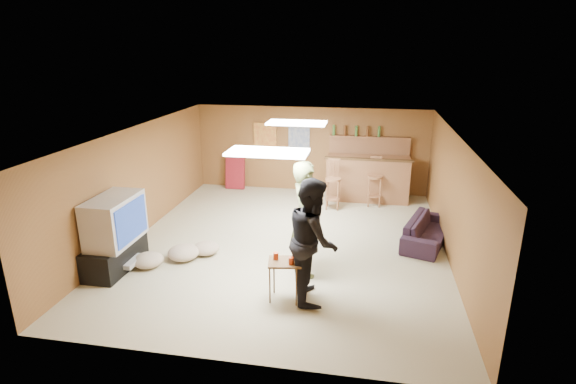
% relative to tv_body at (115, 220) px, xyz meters
% --- Properties ---
extents(ground, '(7.00, 7.00, 0.00)m').
position_rel_tv_body_xyz_m(ground, '(2.65, 1.50, -0.90)').
color(ground, tan).
rests_on(ground, ground).
extents(ceiling, '(6.00, 7.00, 0.02)m').
position_rel_tv_body_xyz_m(ceiling, '(2.65, 1.50, 1.30)').
color(ceiling, silver).
rests_on(ceiling, ground).
extents(wall_back, '(6.00, 0.02, 2.20)m').
position_rel_tv_body_xyz_m(wall_back, '(2.65, 5.00, 0.20)').
color(wall_back, brown).
rests_on(wall_back, ground).
extents(wall_front, '(6.00, 0.02, 2.20)m').
position_rel_tv_body_xyz_m(wall_front, '(2.65, -2.00, 0.20)').
color(wall_front, brown).
rests_on(wall_front, ground).
extents(wall_left, '(0.02, 7.00, 2.20)m').
position_rel_tv_body_xyz_m(wall_left, '(-0.35, 1.50, 0.20)').
color(wall_left, brown).
rests_on(wall_left, ground).
extents(wall_right, '(0.02, 7.00, 2.20)m').
position_rel_tv_body_xyz_m(wall_right, '(5.65, 1.50, 0.20)').
color(wall_right, brown).
rests_on(wall_right, ground).
extents(tv_stand, '(0.55, 1.30, 0.50)m').
position_rel_tv_body_xyz_m(tv_stand, '(-0.07, 0.00, -0.65)').
color(tv_stand, black).
rests_on(tv_stand, ground).
extents(dvd_box, '(0.35, 0.50, 0.08)m').
position_rel_tv_body_xyz_m(dvd_box, '(0.15, 0.00, -0.75)').
color(dvd_box, '#B2B2B7').
rests_on(dvd_box, tv_stand).
extents(tv_body, '(0.60, 1.10, 0.80)m').
position_rel_tv_body_xyz_m(tv_body, '(0.00, 0.00, 0.00)').
color(tv_body, '#B2B2B7').
rests_on(tv_body, tv_stand).
extents(tv_screen, '(0.02, 0.95, 0.65)m').
position_rel_tv_body_xyz_m(tv_screen, '(0.31, 0.00, 0.00)').
color(tv_screen, navy).
rests_on(tv_screen, tv_body).
extents(bar_counter, '(2.00, 0.60, 1.10)m').
position_rel_tv_body_xyz_m(bar_counter, '(4.15, 4.45, -0.35)').
color(bar_counter, brown).
rests_on(bar_counter, ground).
extents(bar_lip, '(2.10, 0.12, 0.05)m').
position_rel_tv_body_xyz_m(bar_lip, '(4.15, 4.20, 0.20)').
color(bar_lip, '#422A15').
rests_on(bar_lip, bar_counter).
extents(bar_shelf, '(2.00, 0.18, 0.05)m').
position_rel_tv_body_xyz_m(bar_shelf, '(4.15, 4.90, 0.60)').
color(bar_shelf, brown).
rests_on(bar_shelf, bar_backing).
extents(bar_backing, '(2.00, 0.14, 0.60)m').
position_rel_tv_body_xyz_m(bar_backing, '(4.15, 4.92, 0.30)').
color(bar_backing, brown).
rests_on(bar_backing, bar_counter).
extents(poster_left, '(0.60, 0.03, 0.85)m').
position_rel_tv_body_xyz_m(poster_left, '(1.45, 4.96, 0.45)').
color(poster_left, '#BF3F26').
rests_on(poster_left, wall_back).
extents(poster_right, '(0.55, 0.03, 0.80)m').
position_rel_tv_body_xyz_m(poster_right, '(2.35, 4.96, 0.45)').
color(poster_right, '#334C99').
rests_on(poster_right, wall_back).
extents(folding_chair_stack, '(0.50, 0.26, 0.91)m').
position_rel_tv_body_xyz_m(folding_chair_stack, '(0.65, 4.80, -0.45)').
color(folding_chair_stack, maroon).
rests_on(folding_chair_stack, ground).
extents(ceiling_panel_front, '(1.20, 0.60, 0.04)m').
position_rel_tv_body_xyz_m(ceiling_panel_front, '(2.65, 0.00, 1.27)').
color(ceiling_panel_front, white).
rests_on(ceiling_panel_front, ceiling).
extents(ceiling_panel_back, '(1.20, 0.60, 0.04)m').
position_rel_tv_body_xyz_m(ceiling_panel_back, '(2.65, 2.70, 1.27)').
color(ceiling_panel_back, white).
rests_on(ceiling_panel_back, ceiling).
extents(person_olive, '(0.72, 0.84, 1.96)m').
position_rel_tv_body_xyz_m(person_olive, '(3.17, 0.42, 0.08)').
color(person_olive, '#5E693D').
rests_on(person_olive, ground).
extents(person_black, '(0.90, 1.05, 1.89)m').
position_rel_tv_body_xyz_m(person_black, '(3.39, -0.32, 0.05)').
color(person_black, black).
rests_on(person_black, ground).
extents(sofa, '(1.16, 1.81, 0.49)m').
position_rel_tv_body_xyz_m(sofa, '(5.35, 2.06, -0.65)').
color(sofa, black).
rests_on(sofa, ground).
extents(tray_table, '(0.55, 0.47, 0.64)m').
position_rel_tv_body_xyz_m(tray_table, '(2.99, -0.47, -0.58)').
color(tray_table, '#422A15').
rests_on(tray_table, ground).
extents(cup_red_near, '(0.10, 0.10, 0.11)m').
position_rel_tv_body_xyz_m(cup_red_near, '(2.85, -0.43, -0.21)').
color(cup_red_near, '#A92E0B').
rests_on(cup_red_near, tray_table).
extents(cup_red_far, '(0.10, 0.10, 0.11)m').
position_rel_tv_body_xyz_m(cup_red_far, '(3.10, -0.54, -0.21)').
color(cup_red_far, '#A92E0B').
rests_on(cup_red_far, tray_table).
extents(cup_blue, '(0.08, 0.08, 0.10)m').
position_rel_tv_body_xyz_m(cup_blue, '(3.13, -0.36, -0.21)').
color(cup_blue, navy).
rests_on(cup_blue, tray_table).
extents(bar_stool_left, '(0.44, 0.44, 1.07)m').
position_rel_tv_body_xyz_m(bar_stool_left, '(3.36, 3.66, -0.36)').
color(bar_stool_left, brown).
rests_on(bar_stool_left, ground).
extents(bar_stool_right, '(0.52, 0.52, 1.33)m').
position_rel_tv_body_xyz_m(bar_stool_right, '(4.33, 4.06, -0.23)').
color(bar_stool_right, brown).
rests_on(bar_stool_right, ground).
extents(cushion_near_tv, '(0.65, 0.65, 0.25)m').
position_rel_tv_body_xyz_m(cushion_near_tv, '(0.94, 0.53, -0.77)').
color(cushion_near_tv, tan).
rests_on(cushion_near_tv, ground).
extents(cushion_mid, '(0.65, 0.65, 0.22)m').
position_rel_tv_body_xyz_m(cushion_mid, '(1.27, 0.81, -0.79)').
color(cushion_mid, tan).
rests_on(cushion_mid, ground).
extents(cushion_far, '(0.65, 0.65, 0.23)m').
position_rel_tv_body_xyz_m(cushion_far, '(0.45, 0.16, -0.78)').
color(cushion_far, tan).
rests_on(cushion_far, ground).
extents(bottle_row, '(1.20, 0.08, 0.26)m').
position_rel_tv_body_xyz_m(bottle_row, '(3.81, 4.88, 0.75)').
color(bottle_row, '#3F7233').
rests_on(bottle_row, bar_shelf).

